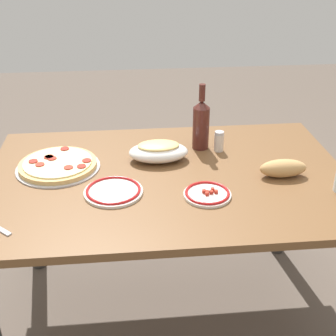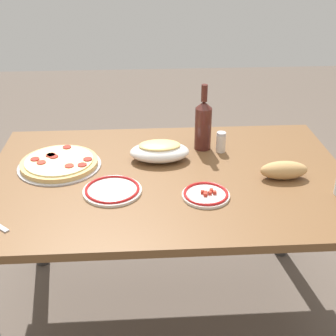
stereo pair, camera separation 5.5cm
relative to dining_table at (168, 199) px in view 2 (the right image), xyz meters
The scene contains 9 objects.
ground_plane 0.61m from the dining_table, ahead, with size 8.00×8.00×0.00m, color brown.
dining_table is the anchor object (origin of this frame).
pepperoni_pizza 0.45m from the dining_table, 12.85° to the right, with size 0.33×0.33×0.03m.
baked_pasta_dish 0.20m from the dining_table, 78.81° to the right, with size 0.24×0.15×0.08m.
wine_bottle 0.36m from the dining_table, 125.12° to the right, with size 0.07×0.07×0.28m.
side_plate_near 0.26m from the dining_table, 29.12° to the left, with size 0.21×0.21×0.02m.
side_plate_far 0.24m from the dining_table, 126.41° to the left, with size 0.17×0.17×0.02m.
bread_loaf 0.46m from the dining_table, behind, with size 0.18×0.08×0.07m, color tan.
spice_shaker 0.34m from the dining_table, 140.54° to the right, with size 0.04×0.04×0.09m.
Camera 2 is at (0.10, 1.54, 1.57)m, focal length 49.34 mm.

